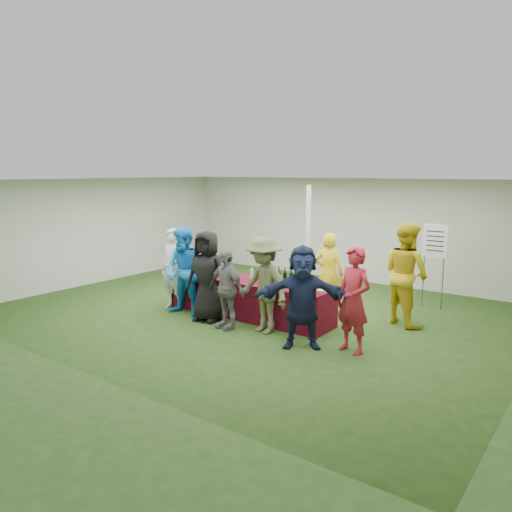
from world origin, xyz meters
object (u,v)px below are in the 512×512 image
Objects in this scene: customer_0 at (173,269)px; customer_2 at (207,276)px; staff_pourer at (329,274)px; customer_3 at (226,289)px; wine_list_sign at (435,247)px; customer_4 at (264,285)px; customer_6 at (353,300)px; dump_bucket at (310,288)px; serving_table at (248,298)px; staff_back at (406,274)px; customer_5 at (302,297)px; customer_1 at (185,272)px.

customer_2 reaches higher than customer_0.
customer_3 is (-1.09, -1.93, -0.09)m from staff_pourer.
staff_pourer is at bearing 29.34° from customer_0.
customer_4 is at bearing -119.90° from wine_list_sign.
wine_list_sign is 3.39m from customer_6.
customer_2 reaches higher than customer_4.
dump_bucket is 1.08m from customer_6.
staff_pourer is at bearing 41.55° from serving_table.
customer_0 is at bearing 176.97° from customer_3.
staff_back reaches higher than customer_6.
customer_3 is 0.86× the size of customer_4.
customer_6 is at bearing -20.00° from dump_bucket.
customer_2 reaches higher than customer_3.
customer_5 is (1.65, -0.03, 0.10)m from customer_3.
serving_table is 2.01× the size of customer_1.
customer_2 is (-3.26, -3.45, -0.43)m from wine_list_sign.
customer_2 is at bearing -167.02° from dump_bucket.
serving_table is 2.06× the size of customer_4.
customer_4 is 1.02× the size of customer_5.
customer_5 is at bearing -105.39° from wine_list_sign.
customer_6 is at bearing -8.40° from customer_2.
serving_table is 1.70m from staff_pourer.
customer_4 reaches higher than staff_pourer.
staff_back is at bearing 49.60° from customer_3.
customer_5 is at bearing 96.24° from staff_back.
wine_list_sign is 1.05× the size of customer_0.
serving_table is at bearing 155.71° from customer_4.
customer_2 is at bearing -163.74° from customer_6.
staff_back is 1.12× the size of customer_4.
wine_list_sign is at bearing 67.40° from dump_bucket.
customer_3 reaches higher than dump_bucket.
wine_list_sign is 4.52m from customer_3.
wine_list_sign is at bearing 36.00° from customer_1.
staff_pourer reaches higher than serving_table.
customer_3 is at bearing 146.29° from customer_5.
staff_pourer is 1.51m from staff_back.
customer_1 is at bearing 168.13° from customer_2.
staff_pourer reaches higher than dump_bucket.
staff_pourer is 2.89m from customer_1.
customer_0 is at bearing 140.86° from customer_5.
wine_list_sign is 4.77m from customer_2.
customer_1 reaches higher than customer_4.
customer_6 is (3.04, 0.10, -0.02)m from customer_2.
wine_list_sign is 1.43m from staff_back.
staff_pourer is at bearing 143.10° from customer_6.
customer_4 is 1.72m from customer_6.
customer_3 is (-2.66, -3.61, -0.57)m from wine_list_sign.
customer_3 reaches higher than serving_table.
staff_back is at bearing -93.97° from wine_list_sign.
staff_back reaches higher than customer_1.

